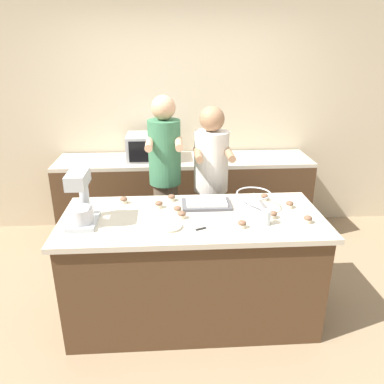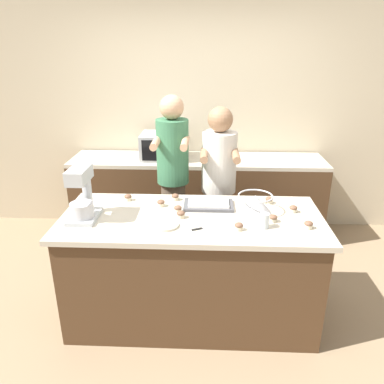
{
  "view_description": "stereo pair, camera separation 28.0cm",
  "coord_description": "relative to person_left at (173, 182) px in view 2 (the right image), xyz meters",
  "views": [
    {
      "loc": [
        -0.16,
        -2.55,
        2.11
      ],
      "look_at": [
        0.0,
        0.04,
        1.08
      ],
      "focal_mm": 35.0,
      "sensor_mm": 36.0,
      "label": 1
    },
    {
      "loc": [
        0.11,
        -2.56,
        2.11
      ],
      "look_at": [
        0.0,
        0.04,
        1.08
      ],
      "focal_mm": 35.0,
      "sensor_mm": 36.0,
      "label": 2
    }
  ],
  "objects": [
    {
      "name": "ground_plane",
      "position": [
        0.21,
        -0.7,
        -0.92
      ],
      "size": [
        16.0,
        16.0,
        0.0
      ],
      "primitive_type": "plane",
      "color": "#937A5B"
    },
    {
      "name": "back_wall",
      "position": [
        0.21,
        1.08,
        0.43
      ],
      "size": [
        10.0,
        0.06,
        2.7
      ],
      "color": "beige",
      "rests_on": "ground_plane"
    },
    {
      "name": "island_counter",
      "position": [
        0.21,
        -0.7,
        -0.47
      ],
      "size": [
        1.98,
        0.86,
        0.9
      ],
      "color": "#4C331E",
      "rests_on": "ground_plane"
    },
    {
      "name": "back_counter",
      "position": [
        0.21,
        0.73,
        -0.46
      ],
      "size": [
        2.8,
        0.6,
        0.93
      ],
      "color": "#4C331E",
      "rests_on": "ground_plane"
    },
    {
      "name": "person_left",
      "position": [
        0.0,
        0.0,
        0.0
      ],
      "size": [
        0.31,
        0.49,
        1.71
      ],
      "color": "brown",
      "rests_on": "ground_plane"
    },
    {
      "name": "person_right",
      "position": [
        0.42,
        0.0,
        -0.06
      ],
      "size": [
        0.33,
        0.5,
        1.61
      ],
      "color": "brown",
      "rests_on": "ground_plane"
    },
    {
      "name": "stand_mixer",
      "position": [
        -0.59,
        -0.78,
        0.15
      ],
      "size": [
        0.2,
        0.3,
        0.4
      ],
      "color": "#B2B7BC",
      "rests_on": "island_counter"
    },
    {
      "name": "mixing_bowl",
      "position": [
        0.69,
        -0.6,
        0.05
      ],
      "size": [
        0.27,
        0.27,
        0.14
      ],
      "color": "#BCBCC1",
      "rests_on": "island_counter"
    },
    {
      "name": "baking_tray",
      "position": [
        0.33,
        -0.51,
        -0.0
      ],
      "size": [
        0.39,
        0.24,
        0.04
      ],
      "color": "#4C4C51",
      "rests_on": "island_counter"
    },
    {
      "name": "microwave_oven",
      "position": [
        -0.17,
        0.73,
        0.15
      ],
      "size": [
        0.49,
        0.4,
        0.28
      ],
      "color": "#B7B7BC",
      "rests_on": "back_counter"
    },
    {
      "name": "drinking_glass",
      "position": [
        0.72,
        -0.87,
        0.03
      ],
      "size": [
        0.07,
        0.07,
        0.11
      ],
      "color": "silver",
      "rests_on": "island_counter"
    },
    {
      "name": "small_plate",
      "position": [
        0.03,
        -0.88,
        -0.01
      ],
      "size": [
        0.19,
        0.19,
        0.02
      ],
      "color": "beige",
      "rests_on": "island_counter"
    },
    {
      "name": "knife",
      "position": [
        0.3,
        -0.9,
        -0.02
      ],
      "size": [
        0.21,
        0.11,
        0.01
      ],
      "color": "#BCBCC1",
      "rests_on": "island_counter"
    },
    {
      "name": "cupcake_0",
      "position": [
        0.8,
        -0.77,
        0.01
      ],
      "size": [
        0.06,
        0.06,
        0.06
      ],
      "color": "beige",
      "rests_on": "island_counter"
    },
    {
      "name": "cupcake_1",
      "position": [
        0.82,
        -0.42,
        0.01
      ],
      "size": [
        0.06,
        0.06,
        0.06
      ],
      "color": "beige",
      "rests_on": "island_counter"
    },
    {
      "name": "cupcake_2",
      "position": [
        0.1,
        -0.63,
        0.01
      ],
      "size": [
        0.06,
        0.06,
        0.06
      ],
      "color": "beige",
      "rests_on": "island_counter"
    },
    {
      "name": "cupcake_3",
      "position": [
        -0.34,
        -0.42,
        0.01
      ],
      "size": [
        0.06,
        0.06,
        0.06
      ],
      "color": "beige",
      "rests_on": "island_counter"
    },
    {
      "name": "cupcake_4",
      "position": [
        0.98,
        -0.59,
        0.01
      ],
      "size": [
        0.06,
        0.06,
        0.06
      ],
      "color": "beige",
      "rests_on": "island_counter"
    },
    {
      "name": "cupcake_5",
      "position": [
        1.04,
        -0.86,
        0.01
      ],
      "size": [
        0.06,
        0.06,
        0.06
      ],
      "color": "beige",
      "rests_on": "island_counter"
    },
    {
      "name": "cupcake_6",
      "position": [
        0.12,
        -0.73,
        0.01
      ],
      "size": [
        0.06,
        0.06,
        0.06
      ],
      "color": "beige",
      "rests_on": "island_counter"
    },
    {
      "name": "cupcake_7",
      "position": [
        -0.05,
        -0.52,
        0.01
      ],
      "size": [
        0.06,
        0.06,
        0.06
      ],
      "color": "beige",
      "rests_on": "island_counter"
    },
    {
      "name": "cupcake_8",
      "position": [
        0.05,
        -0.39,
        0.01
      ],
      "size": [
        0.06,
        0.06,
        0.06
      ],
      "color": "beige",
      "rests_on": "island_counter"
    },
    {
      "name": "cupcake_9",
      "position": [
        0.54,
        -0.91,
        0.01
      ],
      "size": [
        0.06,
        0.06,
        0.06
      ],
      "color": "beige",
      "rests_on": "island_counter"
    }
  ]
}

